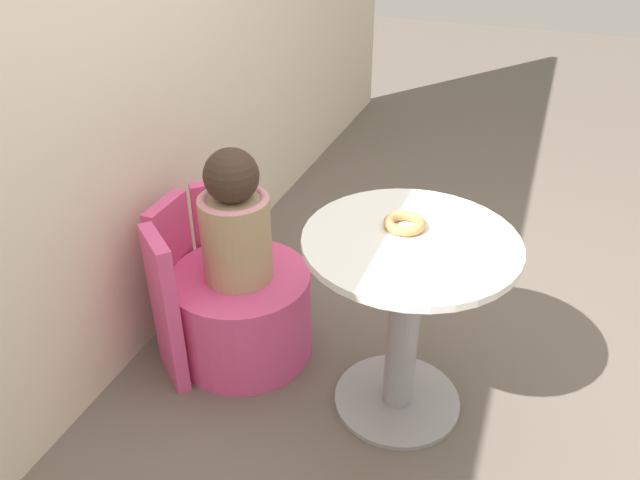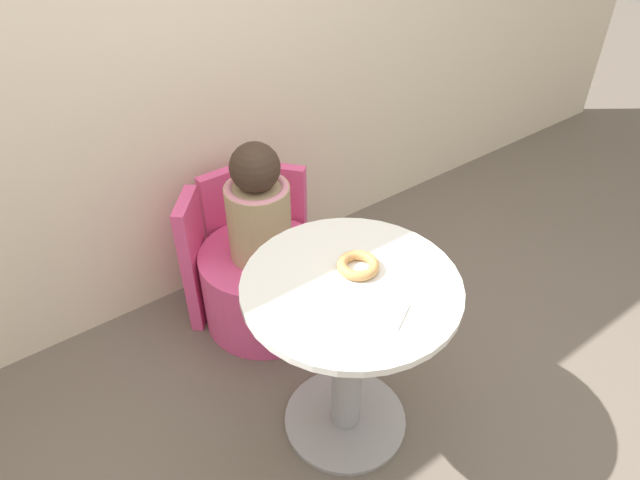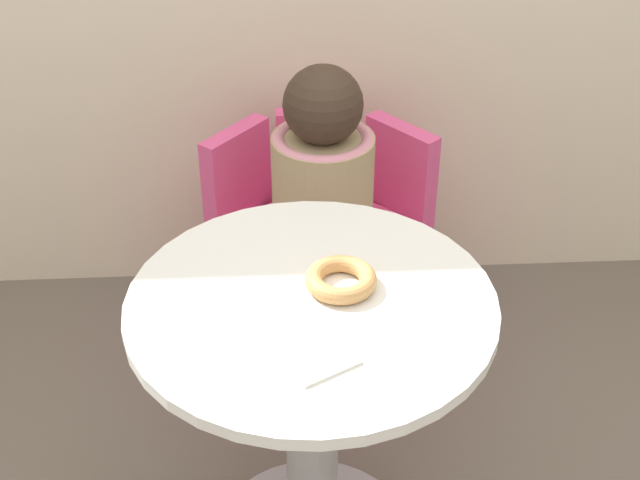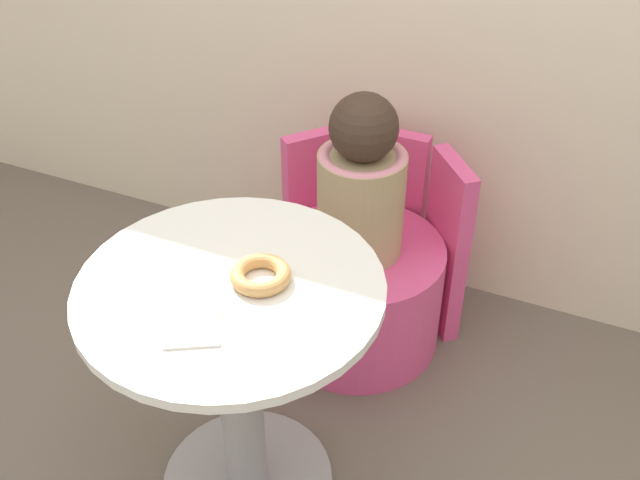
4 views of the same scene
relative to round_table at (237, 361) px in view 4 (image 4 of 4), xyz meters
name	(u,v)px [view 4 (image 4 of 4)]	position (x,y,z in m)	size (l,w,h in m)	color
round_table	(237,361)	(0.00, 0.00, 0.00)	(0.67, 0.67, 0.69)	#99999E
tub_chair	(357,293)	(0.06, 0.64, -0.28)	(0.53, 0.53, 0.36)	#E54C8C
booth_backrest	(383,224)	(0.06, 0.86, -0.15)	(0.62, 0.23, 0.61)	#E54C8C
child_figure	(362,183)	(0.06, 0.64, 0.13)	(0.25, 0.25, 0.50)	tan
donut	(260,275)	(0.06, 0.04, 0.25)	(0.13, 0.13, 0.03)	tan
paper_napkin	(192,328)	(0.00, -0.15, 0.24)	(0.15, 0.15, 0.01)	silver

